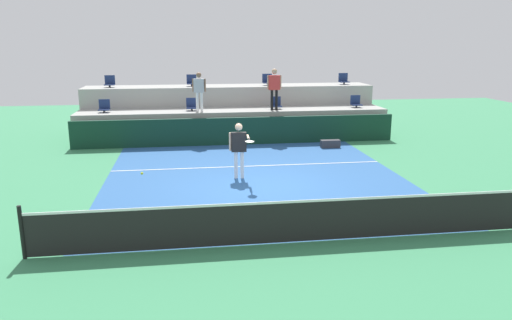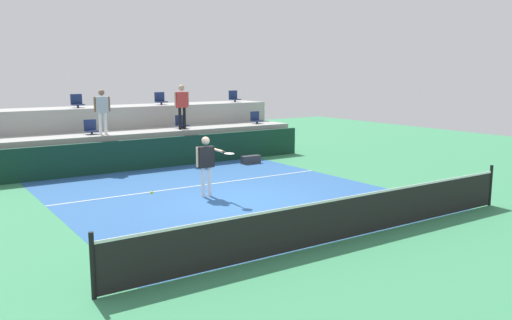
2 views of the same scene
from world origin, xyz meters
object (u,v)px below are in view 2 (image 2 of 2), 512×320
stadium_chair_lower_far_right (256,118)px  stadium_chair_upper_left (77,102)px  spectator_leaning_on_rail (182,102)px  tennis_ball (152,193)px  tennis_player (207,160)px  stadium_chair_upper_far_right (234,97)px  stadium_chair_lower_right (181,123)px  stadium_chair_upper_right (160,99)px  equipment_bag (251,160)px  stadium_chair_lower_left (91,128)px  spectator_in_white (102,108)px

stadium_chair_lower_far_right → stadium_chair_upper_left: stadium_chair_upper_left is taller
stadium_chair_upper_left → spectator_leaning_on_rail: spectator_leaning_on_rail is taller
stadium_chair_upper_left → tennis_ball: bearing=-97.7°
tennis_player → stadium_chair_upper_far_right: bearing=54.0°
stadium_chair_lower_right → stadium_chair_upper_right: bearing=92.4°
spectator_leaning_on_rail → stadium_chair_upper_right: bearing=88.0°
stadium_chair_lower_right → stadium_chair_upper_left: 4.06m
stadium_chair_upper_right → tennis_ball: 11.65m
tennis_player → tennis_ball: bearing=-137.6°
stadium_chair_upper_right → stadium_chair_upper_far_right: same height
equipment_bag → stadium_chair_lower_right: bearing=126.5°
stadium_chair_lower_right → spectator_leaning_on_rail: size_ratio=0.30×
stadium_chair_upper_far_right → stadium_chair_lower_right: bearing=-153.2°
stadium_chair_lower_left → stadium_chair_upper_left: size_ratio=1.00×
stadium_chair_upper_right → stadium_chair_upper_far_right: size_ratio=1.00×
stadium_chair_upper_right → spectator_in_white: (-3.19, -2.18, -0.11)m
tennis_player → spectator_leaning_on_rail: 6.37m
stadium_chair_lower_left → stadium_chair_upper_right: size_ratio=1.00×
tennis_player → tennis_ball: size_ratio=24.93×
spectator_in_white → stadium_chair_lower_left: bearing=129.8°
stadium_chair_upper_right → stadium_chair_lower_far_right: bearing=-26.3°
stadium_chair_lower_far_right → spectator_in_white: bearing=-176.8°
stadium_chair_lower_left → stadium_chair_upper_far_right: (7.16, 1.80, 0.85)m
stadium_chair_upper_left → equipment_bag: (5.28, -4.16, -2.16)m
stadium_chair_upper_left → stadium_chair_upper_far_right: size_ratio=1.00×
stadium_chair_upper_far_right → spectator_leaning_on_rail: size_ratio=0.30×
stadium_chair_lower_left → tennis_player: (1.30, -6.25, -0.43)m
stadium_chair_lower_far_right → equipment_bag: bearing=-127.8°
stadium_chair_lower_far_right → spectator_leaning_on_rail: bearing=-174.1°
stadium_chair_lower_far_right → tennis_player: 8.57m
stadium_chair_upper_right → tennis_player: (-2.21, -8.05, -1.28)m
stadium_chair_lower_far_right → spectator_in_white: (-6.84, -0.38, 0.74)m
stadium_chair_lower_left → stadium_chair_upper_right: 4.04m
stadium_chair_lower_far_right → stadium_chair_upper_right: stadium_chair_upper_right is taller
stadium_chair_upper_right → equipment_bag: stadium_chair_upper_right is taller
spectator_in_white → equipment_bag: (5.01, -1.97, -2.05)m
stadium_chair_lower_left → stadium_chair_upper_far_right: 7.43m
stadium_chair_upper_far_right → tennis_player: size_ratio=0.31×
stadium_chair_lower_far_right → stadium_chair_upper_left: 7.38m
tennis_player → equipment_bag: size_ratio=2.23×
stadium_chair_upper_far_right → stadium_chair_lower_far_right: bearing=-89.9°
stadium_chair_lower_left → spectator_in_white: size_ratio=0.33×
tennis_ball → stadium_chair_upper_far_right: bearing=50.9°
spectator_leaning_on_rail → stadium_chair_lower_left: bearing=173.6°
spectator_leaning_on_rail → equipment_bag: 3.48m
stadium_chair_lower_right → stadium_chair_upper_far_right: 4.08m
tennis_player → stadium_chair_lower_far_right: bearing=46.8°
spectator_in_white → stadium_chair_upper_right: bearing=34.4°
stadium_chair_lower_left → stadium_chair_lower_right: size_ratio=1.00×
spectator_in_white → tennis_ball: 8.57m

